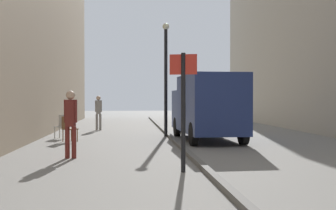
{
  "coord_description": "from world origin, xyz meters",
  "views": [
    {
      "loc": [
        -0.1,
        -1.99,
        1.62
      ],
      "look_at": [
        0.99,
        9.66,
        1.42
      ],
      "focal_mm": 45.03,
      "sensor_mm": 36.0,
      "label": 1
    }
  ],
  "objects": [
    {
      "name": "ground_plane",
      "position": [
        0.0,
        12.0,
        0.0
      ],
      "size": [
        80.0,
        80.0,
        0.0
      ],
      "primitive_type": "plane",
      "color": "gray"
    },
    {
      "name": "lamp_post",
      "position": [
        1.46,
        15.64,
        2.72
      ],
      "size": [
        0.28,
        0.28,
        4.76
      ],
      "color": "black",
      "rests_on": "ground_plane"
    },
    {
      "name": "delivery_van",
      "position": [
        2.88,
        13.87,
        1.32
      ],
      "size": [
        2.15,
        5.26,
        2.47
      ],
      "rotation": [
        0.0,
        0.0,
        0.04
      ],
      "color": "navy",
      "rests_on": "ground_plane"
    },
    {
      "name": "pedestrian_main_foreground",
      "position": [
        -1.65,
        9.46,
        1.05
      ],
      "size": [
        0.36,
        0.24,
        1.81
      ],
      "rotation": [
        0.0,
        0.0,
        2.97
      ],
      "color": "maroon",
      "rests_on": "ground_plane"
    },
    {
      "name": "pedestrian_mid_block",
      "position": [
        -1.62,
        19.42,
        1.0
      ],
      "size": [
        0.34,
        0.23,
        1.73
      ],
      "rotation": [
        0.0,
        0.0,
        0.01
      ],
      "color": "gray",
      "rests_on": "ground_plane"
    },
    {
      "name": "cafe_chair_by_doorway",
      "position": [
        -2.76,
        15.26,
        0.55
      ],
      "size": [
        0.57,
        0.57,
        0.94
      ],
      "rotation": [
        0.0,
        0.0,
        2.78
      ],
      "color": "#B7B2A8",
      "rests_on": "ground_plane"
    },
    {
      "name": "kerb_strip",
      "position": [
        1.58,
        12.0,
        0.06
      ],
      "size": [
        0.16,
        40.0,
        0.12
      ],
      "primitive_type": "cube",
      "color": "#615F5B",
      "rests_on": "ground_plane"
    },
    {
      "name": "cafe_chair_near_window",
      "position": [
        -2.33,
        13.79,
        0.55
      ],
      "size": [
        0.62,
        0.62,
        0.94
      ],
      "rotation": [
        0.0,
        0.0,
        5.45
      ],
      "color": "brown",
      "rests_on": "ground_plane"
    },
    {
      "name": "street_sign_post",
      "position": [
        1.09,
        7.1,
        1.55
      ],
      "size": [
        0.59,
        0.19,
        2.6
      ],
      "rotation": [
        0.0,
        0.0,
        2.86
      ],
      "color": "black",
      "rests_on": "ground_plane"
    }
  ]
}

